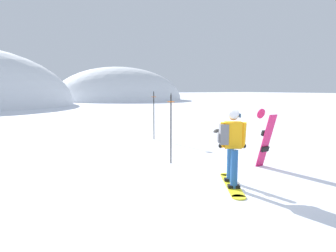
{
  "coord_description": "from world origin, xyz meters",
  "views": [
    {
      "loc": [
        -4.69,
        -5.29,
        2.13
      ],
      "look_at": [
        -0.09,
        2.51,
        1.0
      ],
      "focal_mm": 31.9,
      "sensor_mm": 36.0,
      "label": 1
    }
  ],
  "objects_px": {
    "rock_dark": "(218,132)",
    "piste_marker_near": "(171,123)",
    "snowboarder_main": "(231,145)",
    "spare_snowboard": "(265,138)",
    "piste_marker_far": "(154,112)"
  },
  "relations": [
    {
      "from": "snowboarder_main",
      "to": "piste_marker_far",
      "type": "height_order",
      "value": "piste_marker_far"
    },
    {
      "from": "piste_marker_far",
      "to": "snowboarder_main",
      "type": "bearing_deg",
      "value": -102.64
    },
    {
      "from": "snowboarder_main",
      "to": "spare_snowboard",
      "type": "relative_size",
      "value": 1.07
    },
    {
      "from": "snowboarder_main",
      "to": "spare_snowboard",
      "type": "distance_m",
      "value": 1.97
    },
    {
      "from": "snowboarder_main",
      "to": "piste_marker_far",
      "type": "xyz_separation_m",
      "value": [
        1.41,
        6.29,
        0.25
      ]
    },
    {
      "from": "snowboarder_main",
      "to": "spare_snowboard",
      "type": "bearing_deg",
      "value": 20.28
    },
    {
      "from": "spare_snowboard",
      "to": "piste_marker_far",
      "type": "height_order",
      "value": "piste_marker_far"
    },
    {
      "from": "piste_marker_near",
      "to": "piste_marker_far",
      "type": "bearing_deg",
      "value": 68.79
    },
    {
      "from": "spare_snowboard",
      "to": "piste_marker_near",
      "type": "distance_m",
      "value": 2.61
    },
    {
      "from": "snowboarder_main",
      "to": "spare_snowboard",
      "type": "height_order",
      "value": "snowboarder_main"
    },
    {
      "from": "piste_marker_near",
      "to": "piste_marker_far",
      "type": "distance_m",
      "value": 4.2
    },
    {
      "from": "snowboarder_main",
      "to": "piste_marker_far",
      "type": "bearing_deg",
      "value": 77.36
    },
    {
      "from": "rock_dark",
      "to": "piste_marker_near",
      "type": "bearing_deg",
      "value": -141.54
    },
    {
      "from": "snowboarder_main",
      "to": "rock_dark",
      "type": "relative_size",
      "value": 3.64
    },
    {
      "from": "spare_snowboard",
      "to": "piste_marker_far",
      "type": "relative_size",
      "value": 0.78
    }
  ]
}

